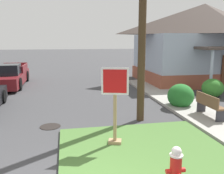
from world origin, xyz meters
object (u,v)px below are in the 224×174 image
fire_hydrant (176,171)px  manhole_cover (50,127)px  pickup_truck_maroon (8,77)px  stop_sign (115,107)px  street_bench (209,104)px

fire_hydrant → manhole_cover: 5.08m
manhole_cover → pickup_truck_maroon: pickup_truck_maroon is taller
stop_sign → pickup_truck_maroon: 11.40m
pickup_truck_maroon → street_bench: 12.40m
stop_sign → street_bench: 4.29m
pickup_truck_maroon → fire_hydrant: bearing=-66.3°
pickup_truck_maroon → street_bench: pickup_truck_maroon is taller
manhole_cover → fire_hydrant: bearing=-59.8°
fire_hydrant → pickup_truck_maroon: (-5.59, 12.71, 0.10)m
street_bench → fire_hydrant: bearing=-129.0°
fire_hydrant → pickup_truck_maroon: bearing=113.7°
manhole_cover → street_bench: (5.83, -0.33, 0.57)m
stop_sign → pickup_truck_maroon: size_ratio=0.38×
fire_hydrant → manhole_cover: fire_hydrant is taller
stop_sign → manhole_cover: stop_sign is taller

